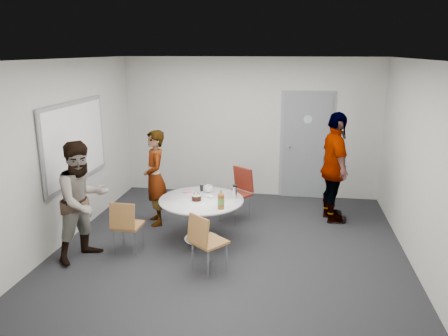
% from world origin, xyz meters
% --- Properties ---
extents(floor, '(5.00, 5.00, 0.00)m').
position_xyz_m(floor, '(0.00, 0.00, 0.00)').
color(floor, black).
rests_on(floor, ground).
extents(ceiling, '(5.00, 5.00, 0.00)m').
position_xyz_m(ceiling, '(0.00, 0.00, 2.70)').
color(ceiling, silver).
rests_on(ceiling, wall_back).
extents(wall_back, '(5.00, 0.00, 5.00)m').
position_xyz_m(wall_back, '(0.00, 2.50, 1.35)').
color(wall_back, beige).
rests_on(wall_back, floor).
extents(wall_left, '(0.00, 5.00, 5.00)m').
position_xyz_m(wall_left, '(-2.50, 0.00, 1.35)').
color(wall_left, beige).
rests_on(wall_left, floor).
extents(wall_right, '(0.00, 5.00, 5.00)m').
position_xyz_m(wall_right, '(2.50, 0.00, 1.35)').
color(wall_right, beige).
rests_on(wall_right, floor).
extents(wall_front, '(5.00, 0.00, 5.00)m').
position_xyz_m(wall_front, '(0.00, -2.50, 1.35)').
color(wall_front, beige).
rests_on(wall_front, floor).
extents(door, '(1.02, 0.17, 2.12)m').
position_xyz_m(door, '(1.10, 2.48, 1.03)').
color(door, slate).
rests_on(door, wall_back).
extents(whiteboard, '(0.04, 1.90, 1.25)m').
position_xyz_m(whiteboard, '(-2.46, 0.20, 1.45)').
color(whiteboard, gray).
rests_on(whiteboard, wall_left).
extents(table, '(1.27, 1.27, 0.94)m').
position_xyz_m(table, '(-0.46, 0.13, 0.57)').
color(table, white).
rests_on(table, floor).
extents(chair_near_left, '(0.39, 0.42, 0.79)m').
position_xyz_m(chair_near_left, '(-1.43, -0.50, 0.48)').
color(chair_near_left, brown).
rests_on(chair_near_left, floor).
extents(chair_near_right, '(0.56, 0.57, 0.81)m').
position_xyz_m(chair_near_right, '(-0.22, -0.87, 0.49)').
color(chair_near_right, brown).
rests_on(chair_near_right, floor).
extents(chair_far, '(0.62, 0.63, 0.90)m').
position_xyz_m(chair_far, '(-0.04, 1.07, 0.55)').
color(chair_far, maroon).
rests_on(chair_far, floor).
extents(person_main, '(0.59, 0.68, 1.58)m').
position_xyz_m(person_main, '(-1.37, 0.69, 0.79)').
color(person_main, '#A5C6EA').
rests_on(person_main, floor).
extents(person_left, '(0.93, 1.01, 1.67)m').
position_xyz_m(person_left, '(-1.95, -0.68, 0.83)').
color(person_left, white).
rests_on(person_left, floor).
extents(person_right, '(0.66, 1.16, 1.86)m').
position_xyz_m(person_right, '(1.54, 1.28, 0.93)').
color(person_right, black).
rests_on(person_right, floor).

